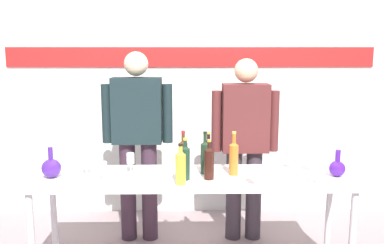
{
  "coord_description": "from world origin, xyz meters",
  "views": [
    {
      "loc": [
        -0.04,
        -3.02,
        1.7
      ],
      "look_at": [
        0.0,
        0.15,
        1.16
      ],
      "focal_mm": 39.07,
      "sensor_mm": 36.0,
      "label": 1
    }
  ],
  "objects_px": {
    "display_table": "(192,184)",
    "wine_bottle_1": "(183,155)",
    "wine_glass_left_1": "(131,159)",
    "decanter_blue_left": "(51,168)",
    "wine_bottle_6": "(208,153)",
    "wine_bottle_5": "(205,156)",
    "wine_glass_right_1": "(312,157)",
    "wine_bottle_4": "(234,157)",
    "decanter_blue_right": "(337,168)",
    "wine_glass_left_2": "(103,167)",
    "wine_glass_right_0": "(292,155)",
    "presenter_right": "(245,139)",
    "wine_glass_right_2": "(317,171)",
    "presenter_left": "(138,134)",
    "wine_glass_right_3": "(255,171)",
    "wine_bottle_0": "(185,161)",
    "wine_glass_left_0": "(86,161)",
    "wine_bottle_2": "(181,166)",
    "wine_bottle_3": "(209,162)"
  },
  "relations": [
    {
      "from": "decanter_blue_left",
      "to": "wine_glass_right_3",
      "type": "bearing_deg",
      "value": -7.92
    },
    {
      "from": "presenter_right",
      "to": "wine_glass_right_2",
      "type": "xyz_separation_m",
      "value": [
        0.4,
        -0.8,
        -0.06
      ]
    },
    {
      "from": "wine_glass_right_2",
      "to": "wine_bottle_0",
      "type": "bearing_deg",
      "value": 172.95
    },
    {
      "from": "presenter_right",
      "to": "wine_glass_left_1",
      "type": "xyz_separation_m",
      "value": [
        -0.95,
        -0.5,
        -0.05
      ]
    },
    {
      "from": "display_table",
      "to": "presenter_left",
      "type": "xyz_separation_m",
      "value": [
        -0.47,
        0.58,
        0.27
      ]
    },
    {
      "from": "presenter_right",
      "to": "wine_glass_right_2",
      "type": "relative_size",
      "value": 12.2
    },
    {
      "from": "wine_bottle_6",
      "to": "wine_glass_left_1",
      "type": "relative_size",
      "value": 1.96
    },
    {
      "from": "decanter_blue_right",
      "to": "presenter_right",
      "type": "relative_size",
      "value": 0.12
    },
    {
      "from": "wine_bottle_6",
      "to": "wine_glass_left_2",
      "type": "distance_m",
      "value": 0.83
    },
    {
      "from": "decanter_blue_right",
      "to": "wine_bottle_1",
      "type": "height_order",
      "value": "wine_bottle_1"
    },
    {
      "from": "wine_bottle_5",
      "to": "wine_glass_right_1",
      "type": "height_order",
      "value": "wine_bottle_5"
    },
    {
      "from": "wine_glass_right_0",
      "to": "presenter_right",
      "type": "bearing_deg",
      "value": 127.77
    },
    {
      "from": "wine_glass_left_2",
      "to": "wine_glass_right_1",
      "type": "xyz_separation_m",
      "value": [
        1.57,
        0.23,
        0.01
      ]
    },
    {
      "from": "wine_bottle_0",
      "to": "wine_bottle_1",
      "type": "xyz_separation_m",
      "value": [
        -0.02,
        0.16,
        0.0
      ]
    },
    {
      "from": "wine_bottle_2",
      "to": "wine_glass_left_1",
      "type": "bearing_deg",
      "value": 143.23
    },
    {
      "from": "display_table",
      "to": "wine_glass_right_3",
      "type": "bearing_deg",
      "value": -29.48
    },
    {
      "from": "wine_bottle_5",
      "to": "wine_glass_left_1",
      "type": "height_order",
      "value": "wine_bottle_5"
    },
    {
      "from": "wine_glass_right_1",
      "to": "wine_glass_right_2",
      "type": "height_order",
      "value": "wine_glass_right_1"
    },
    {
      "from": "wine_glass_right_2",
      "to": "wine_glass_left_0",
      "type": "bearing_deg",
      "value": 171.56
    },
    {
      "from": "wine_bottle_1",
      "to": "wine_glass_right_3",
      "type": "bearing_deg",
      "value": -31.24
    },
    {
      "from": "decanter_blue_right",
      "to": "wine_glass_right_1",
      "type": "distance_m",
      "value": 0.2
    },
    {
      "from": "wine_glass_right_0",
      "to": "decanter_blue_left",
      "type": "bearing_deg",
      "value": -173.24
    },
    {
      "from": "decanter_blue_left",
      "to": "wine_bottle_2",
      "type": "height_order",
      "value": "wine_bottle_2"
    },
    {
      "from": "presenter_left",
      "to": "wine_glass_left_1",
      "type": "relative_size",
      "value": 11.02
    },
    {
      "from": "wine_bottle_4",
      "to": "decanter_blue_right",
      "type": "bearing_deg",
      "value": -3.77
    },
    {
      "from": "wine_bottle_0",
      "to": "wine_bottle_5",
      "type": "distance_m",
      "value": 0.21
    },
    {
      "from": "display_table",
      "to": "presenter_right",
      "type": "height_order",
      "value": "presenter_right"
    },
    {
      "from": "wine_glass_right_1",
      "to": "wine_glass_right_3",
      "type": "relative_size",
      "value": 1.11
    },
    {
      "from": "presenter_left",
      "to": "wine_glass_left_2",
      "type": "xyz_separation_m",
      "value": [
        -0.17,
        -0.73,
        -0.1
      ]
    },
    {
      "from": "decanter_blue_left",
      "to": "wine_bottle_1",
      "type": "relative_size",
      "value": 0.7
    },
    {
      "from": "presenter_left",
      "to": "wine_bottle_1",
      "type": "xyz_separation_m",
      "value": [
        0.41,
        -0.53,
        -0.06
      ]
    },
    {
      "from": "wine_glass_right_3",
      "to": "display_table",
      "type": "bearing_deg",
      "value": 150.52
    },
    {
      "from": "wine_bottle_6",
      "to": "wine_glass_left_0",
      "type": "height_order",
      "value": "wine_bottle_6"
    },
    {
      "from": "wine_bottle_0",
      "to": "wine_glass_right_2",
      "type": "bearing_deg",
      "value": -7.05
    },
    {
      "from": "presenter_left",
      "to": "wine_glass_right_2",
      "type": "bearing_deg",
      "value": -30.7
    },
    {
      "from": "presenter_right",
      "to": "wine_glass_left_0",
      "type": "distance_m",
      "value": 1.39
    },
    {
      "from": "wine_bottle_4",
      "to": "wine_glass_left_0",
      "type": "bearing_deg",
      "value": 178.84
    },
    {
      "from": "wine_bottle_4",
      "to": "wine_glass_left_0",
      "type": "xyz_separation_m",
      "value": [
        -1.11,
        0.02,
        -0.03
      ]
    },
    {
      "from": "display_table",
      "to": "wine_bottle_1",
      "type": "height_order",
      "value": "wine_bottle_1"
    },
    {
      "from": "wine_glass_left_2",
      "to": "wine_glass_right_0",
      "type": "height_order",
      "value": "wine_glass_right_0"
    },
    {
      "from": "wine_glass_right_1",
      "to": "wine_bottle_2",
      "type": "bearing_deg",
      "value": -163.65
    },
    {
      "from": "decanter_blue_right",
      "to": "wine_bottle_5",
      "type": "height_order",
      "value": "wine_bottle_5"
    },
    {
      "from": "decanter_blue_left",
      "to": "wine_bottle_0",
      "type": "height_order",
      "value": "wine_bottle_0"
    },
    {
      "from": "wine_bottle_1",
      "to": "wine_bottle_3",
      "type": "xyz_separation_m",
      "value": [
        0.19,
        -0.15,
        -0.01
      ]
    },
    {
      "from": "wine_glass_left_1",
      "to": "decanter_blue_left",
      "type": "bearing_deg",
      "value": -167.91
    },
    {
      "from": "wine_bottle_0",
      "to": "display_table",
      "type": "bearing_deg",
      "value": 62.6
    },
    {
      "from": "display_table",
      "to": "wine_bottle_1",
      "type": "distance_m",
      "value": 0.22
    },
    {
      "from": "display_table",
      "to": "wine_glass_right_0",
      "type": "distance_m",
      "value": 0.83
    },
    {
      "from": "wine_glass_right_0",
      "to": "wine_glass_right_1",
      "type": "distance_m",
      "value": 0.16
    },
    {
      "from": "presenter_left",
      "to": "decanter_blue_left",
      "type": "bearing_deg",
      "value": -132.19
    }
  ]
}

